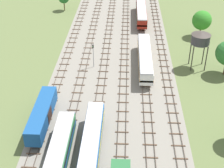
{
  "coord_description": "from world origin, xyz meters",
  "views": [
    {
      "loc": [
        2.72,
        -10.0,
        38.85
      ],
      "look_at": [
        0.0,
        48.0,
        1.5
      ],
      "focal_mm": 52.73,
      "sensor_mm": 36.0,
      "label": 1
    }
  ],
  "objects_px": {
    "diesel_railcar_centre_right_far": "(145,57)",
    "water_tower": "(201,39)",
    "diesel_railcar_centre_right_farther": "(141,12)",
    "passenger_coach_centre_left_mid": "(90,151)",
    "signal_post_near": "(93,53)",
    "diesel_railcar_left_near": "(57,160)",
    "freight_boxcar_far_left_midfar": "(42,114)"
  },
  "relations": [
    {
      "from": "diesel_railcar_left_near",
      "to": "water_tower",
      "type": "bearing_deg",
      "value": 51.78
    },
    {
      "from": "diesel_railcar_left_near",
      "to": "diesel_railcar_centre_right_farther",
      "type": "bearing_deg",
      "value": 77.15
    },
    {
      "from": "diesel_railcar_left_near",
      "to": "freight_boxcar_far_left_midfar",
      "type": "relative_size",
      "value": 1.46
    },
    {
      "from": "signal_post_near",
      "to": "water_tower",
      "type": "bearing_deg",
      "value": 2.62
    },
    {
      "from": "water_tower",
      "to": "freight_boxcar_far_left_midfar",
      "type": "bearing_deg",
      "value": -144.13
    },
    {
      "from": "freight_boxcar_far_left_midfar",
      "to": "diesel_railcar_centre_right_far",
      "type": "distance_m",
      "value": 29.39
    },
    {
      "from": "diesel_railcar_centre_right_far",
      "to": "water_tower",
      "type": "bearing_deg",
      "value": 2.55
    },
    {
      "from": "diesel_railcar_centre_right_farther",
      "to": "signal_post_near",
      "type": "xyz_separation_m",
      "value": [
        -12.0,
        -30.26,
        1.16
      ]
    },
    {
      "from": "freight_boxcar_far_left_midfar",
      "to": "diesel_railcar_left_near",
      "type": "bearing_deg",
      "value": -66.74
    },
    {
      "from": "diesel_railcar_left_near",
      "to": "freight_boxcar_far_left_midfar",
      "type": "xyz_separation_m",
      "value": [
        -4.79,
        11.15,
        -0.15
      ]
    },
    {
      "from": "diesel_railcar_centre_right_far",
      "to": "passenger_coach_centre_left_mid",
      "type": "bearing_deg",
      "value": -107.06
    },
    {
      "from": "diesel_railcar_centre_right_farther",
      "to": "signal_post_near",
      "type": "distance_m",
      "value": 32.57
    },
    {
      "from": "passenger_coach_centre_left_mid",
      "to": "diesel_railcar_centre_right_far",
      "type": "bearing_deg",
      "value": 72.94
    },
    {
      "from": "freight_boxcar_far_left_midfar",
      "to": "diesel_railcar_centre_right_farther",
      "type": "bearing_deg",
      "value": 69.73
    },
    {
      "from": "passenger_coach_centre_left_mid",
      "to": "signal_post_near",
      "type": "bearing_deg",
      "value": 94.47
    },
    {
      "from": "freight_boxcar_far_left_midfar",
      "to": "diesel_railcar_centre_right_farther",
      "type": "distance_m",
      "value": 55.38
    },
    {
      "from": "freight_boxcar_far_left_midfar",
      "to": "water_tower",
      "type": "bearing_deg",
      "value": 35.87
    },
    {
      "from": "water_tower",
      "to": "diesel_railcar_centre_right_far",
      "type": "bearing_deg",
      "value": -177.45
    },
    {
      "from": "diesel_railcar_centre_right_farther",
      "to": "freight_boxcar_far_left_midfar",
      "type": "bearing_deg",
      "value": -110.27
    },
    {
      "from": "diesel_railcar_left_near",
      "to": "water_tower",
      "type": "relative_size",
      "value": 2.31
    },
    {
      "from": "freight_boxcar_far_left_midfar",
      "to": "passenger_coach_centre_left_mid",
      "type": "bearing_deg",
      "value": -43.25
    },
    {
      "from": "passenger_coach_centre_left_mid",
      "to": "signal_post_near",
      "type": "distance_m",
      "value": 30.83
    },
    {
      "from": "diesel_railcar_centre_right_far",
      "to": "signal_post_near",
      "type": "xyz_separation_m",
      "value": [
        -12.0,
        -0.56,
        1.16
      ]
    },
    {
      "from": "diesel_railcar_centre_right_farther",
      "to": "water_tower",
      "type": "relative_size",
      "value": 2.31
    },
    {
      "from": "diesel_railcar_centre_right_far",
      "to": "diesel_railcar_centre_right_farther",
      "type": "xyz_separation_m",
      "value": [
        0.0,
        29.7,
        0.0
      ]
    },
    {
      "from": "passenger_coach_centre_left_mid",
      "to": "diesel_railcar_centre_right_farther",
      "type": "height_order",
      "value": "same"
    },
    {
      "from": "diesel_railcar_left_near",
      "to": "water_tower",
      "type": "xyz_separation_m",
      "value": [
        26.74,
        33.95,
        4.8
      ]
    },
    {
      "from": "diesel_railcar_left_near",
      "to": "freight_boxcar_far_left_midfar",
      "type": "bearing_deg",
      "value": 113.26
    },
    {
      "from": "freight_boxcar_far_left_midfar",
      "to": "signal_post_near",
      "type": "relative_size",
      "value": 2.34
    },
    {
      "from": "diesel_railcar_centre_right_farther",
      "to": "water_tower",
      "type": "bearing_deg",
      "value": -67.06
    },
    {
      "from": "passenger_coach_centre_left_mid",
      "to": "diesel_railcar_centre_right_farther",
      "type": "bearing_deg",
      "value": 81.05
    },
    {
      "from": "freight_boxcar_far_left_midfar",
      "to": "water_tower",
      "type": "distance_m",
      "value": 39.22
    }
  ]
}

